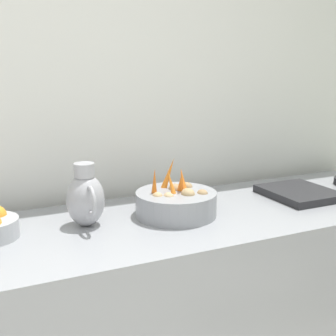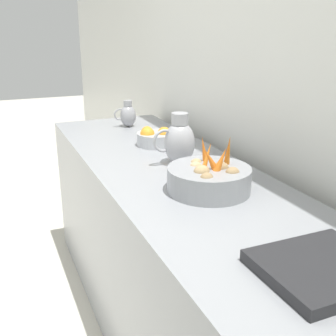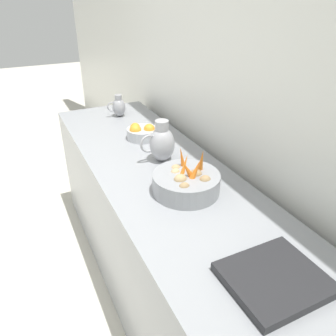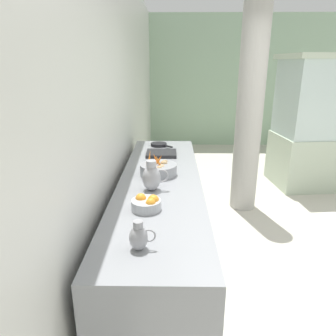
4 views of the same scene
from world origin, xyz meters
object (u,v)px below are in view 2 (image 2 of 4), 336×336
(vegetable_colander, at_px, (209,178))
(metal_pitcher_tall, at_px, (179,141))
(orange_bowl, at_px, (155,137))
(metal_pitcher_short, at_px, (128,115))

(vegetable_colander, bearing_deg, metal_pitcher_tall, -95.47)
(orange_bowl, relative_size, metal_pitcher_short, 1.21)
(vegetable_colander, height_order, metal_pitcher_tall, metal_pitcher_tall)
(vegetable_colander, distance_m, orange_bowl, 0.74)
(orange_bowl, bearing_deg, metal_pitcher_short, -90.43)
(metal_pitcher_tall, height_order, metal_pitcher_short, metal_pitcher_tall)
(vegetable_colander, xyz_separation_m, metal_pitcher_tall, (-0.04, -0.38, 0.06))
(vegetable_colander, relative_size, metal_pitcher_short, 1.95)
(orange_bowl, distance_m, metal_pitcher_tall, 0.36)
(metal_pitcher_short, bearing_deg, metal_pitcher_tall, 88.81)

